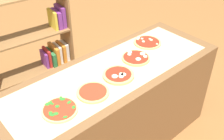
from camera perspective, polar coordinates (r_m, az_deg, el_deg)
The scene contains 8 objects.
counter at distance 2.53m, azimuth 0.00°, elevation -8.90°, with size 2.05×0.72×0.92m, color brown.
parchment_paper at distance 2.23m, azimuth 0.00°, elevation -0.40°, with size 1.83×0.57×0.00m, color tan.
pizza_spinach_0 at distance 1.91m, azimuth -10.94°, elevation -8.14°, with size 0.25×0.25×0.02m.
pizza_plain_1 at distance 2.02m, azimuth -4.03°, elevation -4.67°, with size 0.24×0.24×0.02m.
pizza_mozzarella_2 at distance 2.18m, azimuth 1.35°, elevation -1.03°, with size 0.26×0.26×0.03m.
pizza_mozzarella_3 at distance 2.39m, azimuth 5.03°, elevation 2.56°, with size 0.25×0.25×0.03m.
pizza_mushroom_4 at distance 2.65m, azimuth 7.43°, elevation 5.81°, with size 0.26×0.26×0.02m.
bookshelf at distance 3.14m, azimuth -14.47°, elevation 3.03°, with size 0.92×0.37×1.32m.
Camera 1 is at (-1.19, -1.36, 2.23)m, focal length 43.50 mm.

